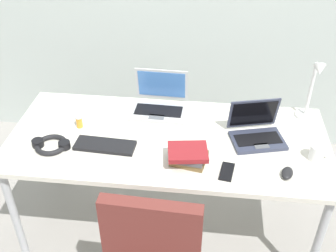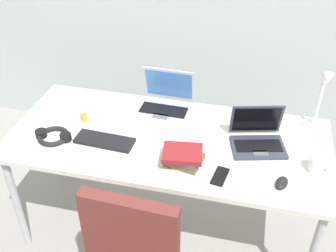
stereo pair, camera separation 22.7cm
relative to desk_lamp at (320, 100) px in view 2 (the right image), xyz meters
name	(u,v)px [view 2 (the right image)]	position (x,y,z in m)	size (l,w,h in m)	color
ground_plane	(168,226)	(-0.80, -0.28, -0.94)	(12.00, 12.00, 0.00)	gray
desk	(168,145)	(-0.80, -0.28, -0.25)	(1.80, 0.80, 0.74)	silver
desk_lamp	(320,100)	(0.00, 0.00, 0.00)	(0.12, 0.18, 0.40)	white
laptop_far_corner	(258,138)	(-0.31, -0.23, -0.15)	(0.34, 0.30, 0.21)	#33384C
laptop_back_left	(165,103)	(-0.88, 0.00, -0.15)	(0.33, 0.28, 0.24)	#B7BABC
external_keyboard	(105,141)	(-1.13, -0.40, -0.19)	(0.33, 0.12, 0.02)	black
computer_mouse	(282,183)	(-0.17, -0.52, -0.18)	(0.06, 0.10, 0.03)	black
cell_phone	(220,176)	(-0.47, -0.53, -0.19)	(0.06, 0.14, 0.01)	black
headphones	(53,136)	(-1.42, -0.43, -0.18)	(0.21, 0.18, 0.04)	black
pill_bottle	(84,115)	(-1.32, -0.23, -0.16)	(0.04, 0.04, 0.08)	gold
book_stack	(184,157)	(-0.67, -0.47, -0.15)	(0.22, 0.20, 0.09)	brown
coffee_mug	(317,165)	(-0.01, -0.38, -0.15)	(0.11, 0.08, 0.09)	white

